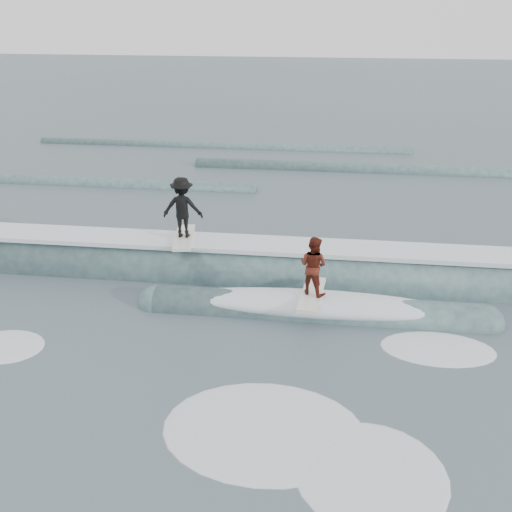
# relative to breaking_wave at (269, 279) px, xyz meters

# --- Properties ---
(ground) EXTENTS (160.00, 160.00, 0.00)m
(ground) POSITION_rel_breaking_wave_xyz_m (-0.31, -5.10, -0.05)
(ground) COLOR #394753
(ground) RESTS_ON ground
(breaking_wave) EXTENTS (21.65, 3.81, 2.06)m
(breaking_wave) POSITION_rel_breaking_wave_xyz_m (0.00, 0.00, 0.00)
(breaking_wave) COLOR #334E55
(breaking_wave) RESTS_ON ground
(surfer_black) EXTENTS (1.26, 2.06, 1.99)m
(surfer_black) POSITION_rel_breaking_wave_xyz_m (-2.70, 0.38, 2.03)
(surfer_black) COLOR silver
(surfer_black) RESTS_ON ground
(surfer_red) EXTENTS (0.99, 2.04, 1.74)m
(surfer_red) POSITION_rel_breaking_wave_xyz_m (1.38, -1.82, 1.30)
(surfer_red) COLOR white
(surfer_red) RESTS_ON ground
(whitewater) EXTENTS (13.01, 6.40, 0.10)m
(whitewater) POSITION_rel_breaking_wave_xyz_m (1.37, -6.03, -0.05)
(whitewater) COLOR white
(whitewater) RESTS_ON ground
(far_swells) EXTENTS (40.34, 8.65, 0.80)m
(far_swells) POSITION_rel_breaking_wave_xyz_m (-2.74, 12.55, -0.05)
(far_swells) COLOR #334E55
(far_swells) RESTS_ON ground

